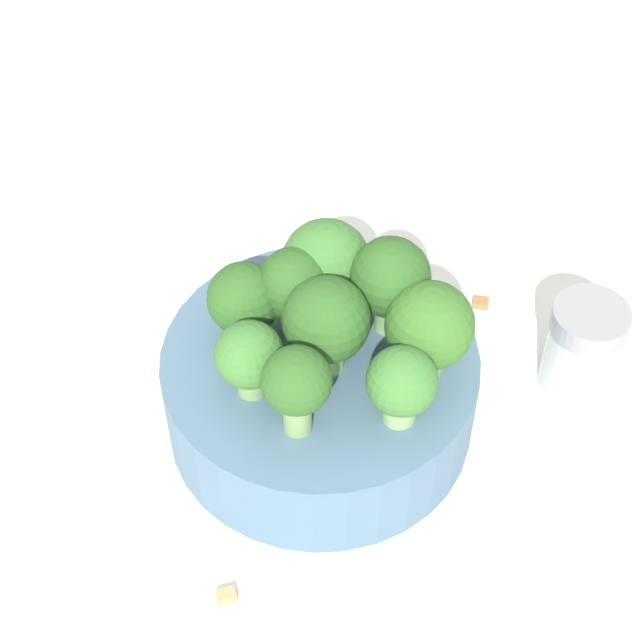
# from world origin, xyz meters

# --- Properties ---
(ground_plane) EXTENTS (3.00, 3.00, 0.00)m
(ground_plane) POSITION_xyz_m (0.00, 0.00, 0.00)
(ground_plane) COLOR white
(bowl) EXTENTS (0.17, 0.17, 0.05)m
(bowl) POSITION_xyz_m (0.00, 0.00, 0.03)
(bowl) COLOR slate
(bowl) RESTS_ON ground_plane
(broccoli_floret_0) EXTENTS (0.03, 0.03, 0.04)m
(broccoli_floret_0) POSITION_xyz_m (-0.04, 0.00, 0.08)
(broccoli_floret_0) COLOR #7A9E5B
(broccoli_floret_0) RESTS_ON bowl
(broccoli_floret_1) EXTENTS (0.04, 0.04, 0.06)m
(broccoli_floret_1) POSITION_xyz_m (-0.00, -0.01, 0.09)
(broccoli_floret_1) COLOR #8EB770
(broccoli_floret_1) RESTS_ON bowl
(broccoli_floret_2) EXTENTS (0.04, 0.04, 0.05)m
(broccoli_floret_2) POSITION_xyz_m (-0.00, 0.03, 0.08)
(broccoli_floret_2) COLOR #8EB770
(broccoli_floret_2) RESTS_ON bowl
(broccoli_floret_3) EXTENTS (0.04, 0.04, 0.06)m
(broccoli_floret_3) POSITION_xyz_m (0.04, -0.00, 0.09)
(broccoli_floret_3) COLOR #84AD66
(broccoli_floret_3) RESTS_ON bowl
(broccoli_floret_4) EXTENTS (0.04, 0.04, 0.05)m
(broccoli_floret_4) POSITION_xyz_m (-0.02, 0.03, 0.08)
(broccoli_floret_4) COLOR #7A9E5B
(broccoli_floret_4) RESTS_ON bowl
(broccoli_floret_5) EXTENTS (0.05, 0.05, 0.05)m
(broccoli_floret_5) POSITION_xyz_m (0.02, 0.03, 0.08)
(broccoli_floret_5) COLOR #8EB770
(broccoli_floret_5) RESTS_ON bowl
(broccoli_floret_6) EXTENTS (0.03, 0.03, 0.05)m
(broccoli_floret_6) POSITION_xyz_m (-0.03, -0.03, 0.09)
(broccoli_floret_6) COLOR #7A9E5B
(broccoli_floret_6) RESTS_ON bowl
(broccoli_floret_7) EXTENTS (0.03, 0.03, 0.05)m
(broccoli_floret_7) POSITION_xyz_m (0.01, -0.05, 0.08)
(broccoli_floret_7) COLOR #8EB770
(broccoli_floret_7) RESTS_ON bowl
(broccoli_floret_8) EXTENTS (0.04, 0.04, 0.05)m
(broccoli_floret_8) POSITION_xyz_m (0.04, -0.03, 0.08)
(broccoli_floret_8) COLOR #7A9E5B
(broccoli_floret_8) RESTS_ON bowl
(pepper_shaker) EXTENTS (0.04, 0.04, 0.06)m
(pepper_shaker) POSITION_xyz_m (0.14, -0.05, 0.03)
(pepper_shaker) COLOR #B2B7BC
(pepper_shaker) RESTS_ON ground_plane
(almond_crumb_0) EXTENTS (0.01, 0.01, 0.01)m
(almond_crumb_0) POSITION_xyz_m (-0.09, -0.07, 0.00)
(almond_crumb_0) COLOR tan
(almond_crumb_0) RESTS_ON ground_plane
(almond_crumb_1) EXTENTS (0.01, 0.01, 0.01)m
(almond_crumb_1) POSITION_xyz_m (0.04, 0.09, 0.00)
(almond_crumb_1) COLOR tan
(almond_crumb_1) RESTS_ON ground_plane
(almond_crumb_3) EXTENTS (0.01, 0.01, 0.01)m
(almond_crumb_3) POSITION_xyz_m (0.13, 0.02, 0.00)
(almond_crumb_3) COLOR olive
(almond_crumb_3) RESTS_ON ground_plane
(almond_crumb_4) EXTENTS (0.01, 0.01, 0.01)m
(almond_crumb_4) POSITION_xyz_m (0.06, 0.12, 0.00)
(almond_crumb_4) COLOR #AD7F4C
(almond_crumb_4) RESTS_ON ground_plane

